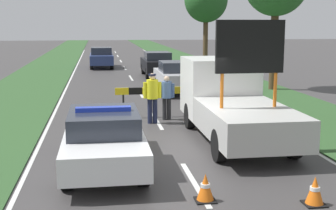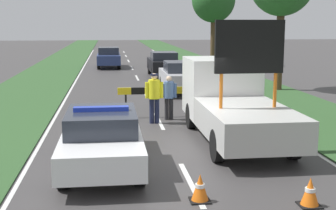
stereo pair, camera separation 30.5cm
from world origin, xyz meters
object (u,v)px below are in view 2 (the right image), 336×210
(traffic_cone_near_truck, at_px, (200,188))
(roadside_tree_mid_left, at_px, (214,0))
(queued_car_hatch_blue, at_px, (109,57))
(road_barrier, at_px, (158,92))
(police_officer, at_px, (154,94))
(pedestrian_civilian, at_px, (169,94))
(work_truck, at_px, (231,100))
(queued_car_sedan_black, at_px, (164,64))
(traffic_cone_near_police, at_px, (203,101))
(police_car, at_px, (102,137))
(traffic_cone_centre_front, at_px, (310,192))
(queued_car_sedan_silver, at_px, (182,77))

(traffic_cone_near_truck, xyz_separation_m, roadside_tree_mid_left, (6.50, 28.26, 4.83))
(queued_car_hatch_blue, bearing_deg, road_barrier, 95.28)
(police_officer, height_order, pedestrian_civilian, police_officer)
(work_truck, distance_m, police_officer, 3.02)
(pedestrian_civilian, relative_size, queued_car_sedan_black, 0.35)
(road_barrier, height_order, traffic_cone_near_police, road_barrier)
(road_barrier, relative_size, queued_car_hatch_blue, 0.67)
(work_truck, relative_size, queued_car_sedan_black, 1.36)
(queued_car_sedan_black, bearing_deg, traffic_cone_near_police, 91.08)
(queued_car_hatch_blue, bearing_deg, traffic_cone_near_truck, 93.61)
(work_truck, bearing_deg, pedestrian_civilian, -60.54)
(traffic_cone_near_truck, bearing_deg, work_truck, 69.12)
(queued_car_sedan_black, relative_size, queued_car_hatch_blue, 1.02)
(traffic_cone_near_truck, distance_m, roadside_tree_mid_left, 29.40)
(police_officer, distance_m, traffic_cone_near_truck, 7.17)
(police_car, distance_m, traffic_cone_near_truck, 3.13)
(police_car, distance_m, police_officer, 4.96)
(queued_car_sedan_black, distance_m, roadside_tree_mid_left, 9.61)
(traffic_cone_centre_front, bearing_deg, police_car, 142.62)
(traffic_cone_near_truck, relative_size, roadside_tree_mid_left, 0.08)
(roadside_tree_mid_left, bearing_deg, police_officer, -107.56)
(police_officer, bearing_deg, roadside_tree_mid_left, -127.47)
(traffic_cone_centre_front, distance_m, roadside_tree_mid_left, 29.49)
(roadside_tree_mid_left, bearing_deg, traffic_cone_centre_front, -98.92)
(traffic_cone_centre_front, bearing_deg, queued_car_hatch_blue, 97.59)
(work_truck, xyz_separation_m, pedestrian_civilian, (-1.50, 2.75, -0.20))
(traffic_cone_near_truck, bearing_deg, roadside_tree_mid_left, 77.06)
(queued_car_sedan_black, bearing_deg, traffic_cone_centre_front, 90.67)
(police_officer, xyz_separation_m, traffic_cone_near_police, (2.15, 2.28, -0.69))
(pedestrian_civilian, relative_size, queued_car_hatch_blue, 0.36)
(pedestrian_civilian, distance_m, traffic_cone_near_truck, 7.70)
(work_truck, distance_m, traffic_cone_centre_front, 5.47)
(traffic_cone_near_police, height_order, roadside_tree_mid_left, roadside_tree_mid_left)
(roadside_tree_mid_left, bearing_deg, pedestrian_civilian, -106.55)
(road_barrier, height_order, pedestrian_civilian, pedestrian_civilian)
(queued_car_hatch_blue, bearing_deg, work_truck, 99.12)
(police_officer, relative_size, traffic_cone_near_police, 2.60)
(pedestrian_civilian, height_order, queued_car_sedan_black, queued_car_sedan_black)
(work_truck, height_order, traffic_cone_near_police, work_truck)
(work_truck, distance_m, queued_car_sedan_black, 16.18)
(road_barrier, height_order, queued_car_sedan_silver, queued_car_sedan_silver)
(traffic_cone_near_police, bearing_deg, pedestrian_civilian, -132.33)
(traffic_cone_near_truck, xyz_separation_m, queued_car_hatch_blue, (-1.72, 27.35, 0.52))
(pedestrian_civilian, height_order, queued_car_sedan_silver, pedestrian_civilian)
(work_truck, relative_size, road_barrier, 2.07)
(traffic_cone_centre_front, xyz_separation_m, queued_car_sedan_black, (-0.25, 21.59, 0.53))
(queued_car_sedan_silver, xyz_separation_m, queued_car_sedan_black, (-0.06, 7.17, 0.01))
(traffic_cone_near_police, xyz_separation_m, roadside_tree_mid_left, (4.54, 18.86, 4.77))
(traffic_cone_near_truck, distance_m, queued_car_sedan_silver, 14.06)
(traffic_cone_near_police, bearing_deg, queued_car_hatch_blue, 101.58)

